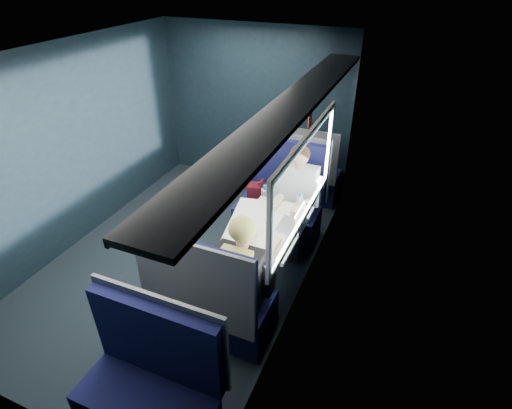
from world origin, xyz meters
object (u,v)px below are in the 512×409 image
at_px(seat_row_front, 302,174).
at_px(laptop, 295,222).
at_px(man, 296,195).
at_px(seat_bay_near, 279,205).
at_px(bottle_small, 300,202).
at_px(seat_bay_far, 213,302).
at_px(woman, 246,271).
at_px(cup, 307,205).
at_px(table, 268,231).
at_px(seat_row_back, 152,392).

bearing_deg(seat_row_front, laptop, -75.68).
bearing_deg(man, seat_bay_near, 146.14).
bearing_deg(bottle_small, man, 113.44).
xyz_separation_m(man, bottle_small, (0.13, -0.31, 0.11)).
bearing_deg(seat_bay_far, bottle_small, 73.14).
distance_m(seat_bay_far, seat_row_front, 2.67).
height_order(man, woman, same).
distance_m(seat_bay_far, bottle_small, 1.39).
bearing_deg(cup, man, 128.05).
distance_m(table, laptop, 0.30).
relative_size(seat_bay_far, cup, 13.29).
relative_size(table, cup, 10.55).
bearing_deg(woman, seat_row_front, 95.70).
bearing_deg(laptop, cup, 88.54).
bearing_deg(woman, laptop, 75.93).
distance_m(seat_bay_far, laptop, 1.11).
xyz_separation_m(seat_bay_near, seat_row_back, (0.01, -2.67, -0.01)).
height_order(woman, bottle_small, woman).
bearing_deg(woman, cup, 79.99).
bearing_deg(table, seat_bay_near, 102.38).
relative_size(seat_bay_far, woman, 0.95).
height_order(seat_row_back, woman, woman).
distance_m(table, cup, 0.53).
distance_m(seat_row_back, woman, 1.16).
bearing_deg(bottle_small, laptop, -79.77).
distance_m(seat_bay_near, seat_row_back, 2.67).
relative_size(seat_row_front, man, 0.88).
distance_m(table, man, 0.70).
bearing_deg(seat_bay_near, cup, -43.14).
distance_m(seat_row_back, cup, 2.31).
height_order(seat_bay_near, seat_bay_far, same).
xyz_separation_m(table, laptop, (0.26, 0.06, 0.14)).
height_order(laptop, cup, laptop).
height_order(woman, laptop, woman).
bearing_deg(woman, bottle_small, 83.07).
relative_size(laptop, cup, 3.22).
bearing_deg(seat_bay_far, table, 78.22).
distance_m(seat_bay_near, seat_row_front, 0.92).
xyz_separation_m(seat_row_back, woman, (0.25, 1.09, 0.32)).
height_order(seat_row_back, man, man).
xyz_separation_m(seat_row_front, woman, (0.25, -2.50, 0.32)).
distance_m(seat_row_back, man, 2.53).
bearing_deg(seat_row_back, man, 84.28).
distance_m(seat_bay_far, man, 1.62).
height_order(seat_bay_near, seat_row_front, seat_bay_near).
relative_size(table, woman, 0.76).
height_order(seat_row_front, man, man).
bearing_deg(seat_row_front, seat_row_back, -90.00).
height_order(table, bottle_small, bottle_small).
relative_size(seat_bay_near, laptop, 4.13).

